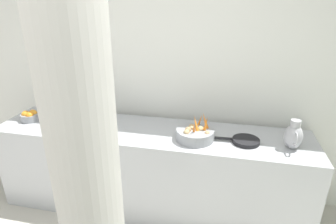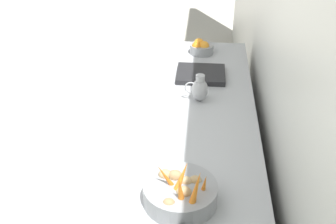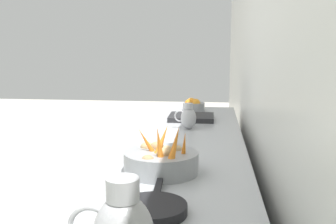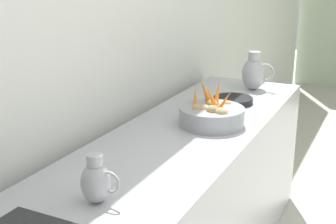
% 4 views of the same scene
% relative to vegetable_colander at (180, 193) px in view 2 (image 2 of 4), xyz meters
% --- Properties ---
extents(tile_wall_left, '(0.10, 9.00, 3.00)m').
position_rel_vegetable_colander_xyz_m(tile_wall_left, '(-0.52, 0.06, 0.58)').
color(tile_wall_left, silver).
rests_on(tile_wall_left, ground_plane).
extents(prep_counter, '(0.66, 2.99, 0.86)m').
position_rel_vegetable_colander_xyz_m(prep_counter, '(-0.08, -0.44, -0.49)').
color(prep_counter, '#ADAFB5').
rests_on(prep_counter, ground_plane).
extents(vegetable_colander, '(0.33, 0.33, 0.23)m').
position_rel_vegetable_colander_xyz_m(vegetable_colander, '(0.00, 0.00, 0.00)').
color(vegetable_colander, gray).
rests_on(vegetable_colander, prep_counter).
extents(orange_bowl, '(0.19, 0.19, 0.11)m').
position_rel_vegetable_colander_xyz_m(orange_bowl, '(-0.05, -1.70, -0.01)').
color(orange_bowl, gray).
rests_on(orange_bowl, prep_counter).
extents(metal_pitcher_short, '(0.15, 0.10, 0.18)m').
position_rel_vegetable_colander_xyz_m(metal_pitcher_short, '(-0.06, -0.94, 0.02)').
color(metal_pitcher_short, '#A3A3A8').
rests_on(metal_pitcher_short, prep_counter).
extents(counter_sink_basin, '(0.34, 0.30, 0.04)m').
position_rel_vegetable_colander_xyz_m(counter_sink_basin, '(-0.06, -1.28, -0.04)').
color(counter_sink_basin, '#232326').
rests_on(counter_sink_basin, prep_counter).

